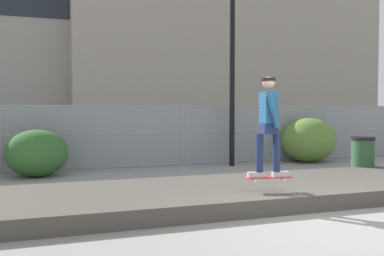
# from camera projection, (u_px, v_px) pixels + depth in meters

# --- Properties ---
(ground_plane) EXTENTS (120.00, 120.00, 0.00)m
(ground_plane) POSITION_uv_depth(u_px,v_px,m) (341.00, 228.00, 6.21)
(ground_plane) COLOR gray
(gravel_berm) EXTENTS (13.80, 2.76, 0.29)m
(gravel_berm) POSITION_uv_depth(u_px,v_px,m) (265.00, 190.00, 8.33)
(gravel_berm) COLOR #4C473F
(gravel_berm) RESTS_ON ground_plane
(skateboard) EXTENTS (0.82, 0.34, 0.07)m
(skateboard) POSITION_uv_depth(u_px,v_px,m) (268.00, 178.00, 7.42)
(skateboard) COLOR #B22D2D
(skater) EXTENTS (0.73, 0.61, 1.73)m
(skater) POSITION_uv_depth(u_px,v_px,m) (268.00, 120.00, 7.38)
(skater) COLOR #B2ADA8
(skater) RESTS_ON skateboard
(chain_fence) EXTENTS (20.52, 0.06, 1.85)m
(chain_fence) POSITION_uv_depth(u_px,v_px,m) (183.00, 135.00, 13.13)
(chain_fence) COLOR gray
(chain_fence) RESTS_ON ground_plane
(street_lamp) EXTENTS (0.44, 0.44, 7.78)m
(street_lamp) POSITION_uv_depth(u_px,v_px,m) (232.00, 9.00, 12.89)
(street_lamp) COLOR black
(street_lamp) RESTS_ON ground_plane
(parked_car_mid) EXTENTS (4.51, 2.17, 1.66)m
(parked_car_mid) POSITION_uv_depth(u_px,v_px,m) (175.00, 132.00, 16.53)
(parked_car_mid) COLOR #566B4C
(parked_car_mid) RESTS_ON ground_plane
(parked_car_far) EXTENTS (4.51, 2.18, 1.66)m
(parked_car_far) POSITION_uv_depth(u_px,v_px,m) (320.00, 130.00, 18.58)
(parked_car_far) COLOR silver
(parked_car_far) RESTS_ON ground_plane
(library_building) EXTENTS (28.97, 12.18, 17.47)m
(library_building) POSITION_uv_depth(u_px,v_px,m) (4.00, 37.00, 41.34)
(library_building) COLOR gray
(library_building) RESTS_ON ground_plane
(office_block) EXTENTS (31.87, 13.90, 24.92)m
(office_block) POSITION_uv_depth(u_px,v_px,m) (217.00, 12.00, 47.13)
(office_block) COLOR #9E9384
(office_block) RESTS_ON ground_plane
(shrub_center) EXTENTS (1.56, 1.28, 1.21)m
(shrub_center) POSITION_uv_depth(u_px,v_px,m) (37.00, 153.00, 10.92)
(shrub_center) COLOR #2D5B28
(shrub_center) RESTS_ON ground_plane
(shrub_right) EXTENTS (1.87, 1.53, 1.44)m
(shrub_right) POSITION_uv_depth(u_px,v_px,m) (309.00, 140.00, 13.99)
(shrub_right) COLOR #567A33
(shrub_right) RESTS_ON ground_plane
(trash_bin) EXTENTS (0.59, 0.59, 1.03)m
(trash_bin) POSITION_uv_depth(u_px,v_px,m) (363.00, 157.00, 10.82)
(trash_bin) COLOR #2D5133
(trash_bin) RESTS_ON ground_plane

